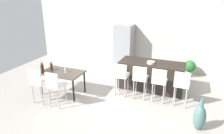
{
  "coord_description": "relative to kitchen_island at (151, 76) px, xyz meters",
  "views": [
    {
      "loc": [
        1.91,
        -5.19,
        3.07
      ],
      "look_at": [
        -0.32,
        0.42,
        0.85
      ],
      "focal_mm": 32.8,
      "sensor_mm": 36.0,
      "label": 1
    }
  ],
  "objects": [
    {
      "name": "ground_plane",
      "position": [
        -0.8,
        -1.12,
        -0.46
      ],
      "size": [
        10.0,
        10.0,
        0.0
      ],
      "primitive_type": "plane",
      "color": "#ADA89E"
    },
    {
      "name": "back_wall",
      "position": [
        -0.8,
        2.0,
        0.99
      ],
      "size": [
        10.0,
        0.12,
        2.9
      ],
      "primitive_type": "cube",
      "color": "beige",
      "rests_on": "ground_plane"
    },
    {
      "name": "kitchen_island",
      "position": [
        0.0,
        0.0,
        0.0
      ],
      "size": [
        2.08,
        0.86,
        0.92
      ],
      "primitive_type": "cube",
      "color": "black",
      "rests_on": "ground_plane"
    },
    {
      "name": "bar_chair_left",
      "position": [
        -0.77,
        -0.81,
        0.24
      ],
      "size": [
        0.4,
        0.4,
        1.05
      ],
      "color": "white",
      "rests_on": "ground_plane"
    },
    {
      "name": "bar_chair_middle",
      "position": [
        -0.18,
        -0.81,
        0.24
      ],
      "size": [
        0.42,
        0.42,
        1.05
      ],
      "color": "white",
      "rests_on": "ground_plane"
    },
    {
      "name": "bar_chair_right",
      "position": [
        0.39,
        -0.81,
        0.24
      ],
      "size": [
        0.41,
        0.41,
        1.05
      ],
      "color": "white",
      "rests_on": "ground_plane"
    },
    {
      "name": "bar_chair_far",
      "position": [
        1.01,
        -0.81,
        0.24
      ],
      "size": [
        0.42,
        0.42,
        1.05
      ],
      "color": "white",
      "rests_on": "ground_plane"
    },
    {
      "name": "dining_table",
      "position": [
        -2.51,
        -1.4,
        0.21
      ],
      "size": [
        1.3,
        0.78,
        0.74
      ],
      "color": "#4C4238",
      "rests_on": "ground_plane"
    },
    {
      "name": "dining_chair_near",
      "position": [
        -2.8,
        -2.16,
        0.24
      ],
      "size": [
        0.42,
        0.42,
        1.05
      ],
      "color": "white",
      "rests_on": "ground_plane"
    },
    {
      "name": "dining_chair_far",
      "position": [
        -2.22,
        -2.16,
        0.24
      ],
      "size": [
        0.42,
        0.42,
        1.05
      ],
      "color": "white",
      "rests_on": "ground_plane"
    },
    {
      "name": "wine_bottle_corner",
      "position": [
        -2.9,
        -1.39,
        0.4
      ],
      "size": [
        0.08,
        0.08,
        0.29
      ],
      "color": "#471E19",
      "rests_on": "dining_table"
    },
    {
      "name": "wine_bottle_right",
      "position": [
        -3.02,
        -1.71,
        0.41
      ],
      "size": [
        0.08,
        0.08,
        0.33
      ],
      "color": "#471E19",
      "rests_on": "dining_table"
    },
    {
      "name": "wine_bottle_far",
      "position": [
        -3.1,
        -1.57,
        0.39
      ],
      "size": [
        0.07,
        0.07,
        0.29
      ],
      "color": "black",
      "rests_on": "dining_table"
    },
    {
      "name": "wine_glass_left",
      "position": [
        -2.67,
        -1.22,
        0.4
      ],
      "size": [
        0.07,
        0.07,
        0.17
      ],
      "color": "silver",
      "rests_on": "dining_table"
    },
    {
      "name": "wine_glass_middle",
      "position": [
        -2.41,
        -1.39,
        0.4
      ],
      "size": [
        0.07,
        0.07,
        0.17
      ],
      "color": "silver",
      "rests_on": "dining_table"
    },
    {
      "name": "refrigerator",
      "position": [
        -1.49,
        1.56,
        0.46
      ],
      "size": [
        0.72,
        0.68,
        1.84
      ],
      "primitive_type": "cube",
      "color": "#939699",
      "rests_on": "ground_plane"
    },
    {
      "name": "fruit_bowl",
      "position": [
        -0.01,
        -0.12,
        0.5
      ],
      "size": [
        0.25,
        0.25,
        0.07
      ],
      "primitive_type": "cylinder",
      "color": "beige",
      "rests_on": "kitchen_island"
    },
    {
      "name": "floor_vase",
      "position": [
        1.51,
        -1.78,
        -0.14
      ],
      "size": [
        0.28,
        0.28,
        0.81
      ],
      "color": "#47706B",
      "rests_on": "ground_plane"
    },
    {
      "name": "potted_plant",
      "position": [
        1.15,
        1.55,
        -0.07
      ],
      "size": [
        0.45,
        0.45,
        0.65
      ],
      "color": "beige",
      "rests_on": "ground_plane"
    }
  ]
}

